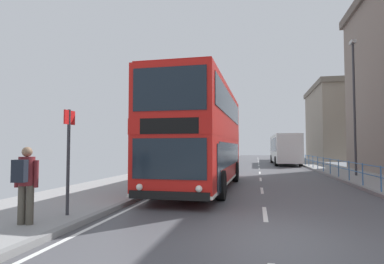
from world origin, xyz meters
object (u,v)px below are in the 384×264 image
double_decker_bus_main (202,136)px  background_building_02 (352,123)px  street_lamp_far_side (354,97)px  pedestrian_with_backpack (25,179)px  background_bus_far_lane (284,148)px  bus_stop_sign_near (69,150)px

double_decker_bus_main → background_building_02: bearing=65.6°
street_lamp_far_side → background_building_02: bearing=74.8°
double_decker_bus_main → pedestrian_with_backpack: bearing=-108.3°
background_bus_far_lane → street_lamp_far_side: 15.45m
bus_stop_sign_near → background_building_02: size_ratio=0.18×
pedestrian_with_backpack → bus_stop_sign_near: bearing=73.6°
pedestrian_with_backpack → background_building_02: (18.78, 43.57, 4.35)m
double_decker_bus_main → pedestrian_with_backpack: double_decker_bus_main is taller
background_bus_far_lane → bus_stop_sign_near: background_bus_far_lane is taller
bus_stop_sign_near → background_building_02: background_building_02 is taller
double_decker_bus_main → bus_stop_sign_near: bearing=-108.6°
pedestrian_with_backpack → double_decker_bus_main: bearing=71.7°
double_decker_bus_main → background_bus_far_lane: (5.39, 21.67, -0.62)m
double_decker_bus_main → background_building_02: (16.19, 35.75, 3.14)m
double_decker_bus_main → background_bus_far_lane: bearing=76.0°
double_decker_bus_main → background_building_02: 39.37m
background_bus_far_lane → street_lamp_far_side: size_ratio=1.28×
double_decker_bus_main → street_lamp_far_side: street_lamp_far_side is taller
double_decker_bus_main → background_bus_far_lane: double_decker_bus_main is taller
pedestrian_with_backpack → street_lamp_far_side: street_lamp_far_side is taller
bus_stop_sign_near → background_building_02: (18.45, 42.47, 3.71)m
double_decker_bus_main → pedestrian_with_backpack: 8.33m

